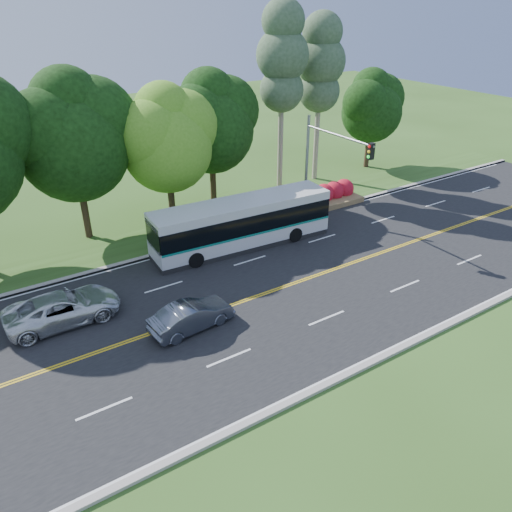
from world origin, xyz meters
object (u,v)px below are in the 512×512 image
transit_bus (242,224)px  suv (63,308)px  sedan (192,316)px  traffic_signal (325,157)px

transit_bus → suv: (-11.39, -2.26, -0.73)m
sedan → traffic_signal: bearing=-70.3°
traffic_signal → sedan: traffic_signal is taller
traffic_signal → suv: 18.29m
sedan → suv: suv is taller
transit_bus → suv: transit_bus is taller
transit_bus → traffic_signal: bearing=3.1°
traffic_signal → suv: size_ratio=1.32×
suv → traffic_signal: bearing=-82.0°
traffic_signal → transit_bus: 7.10m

